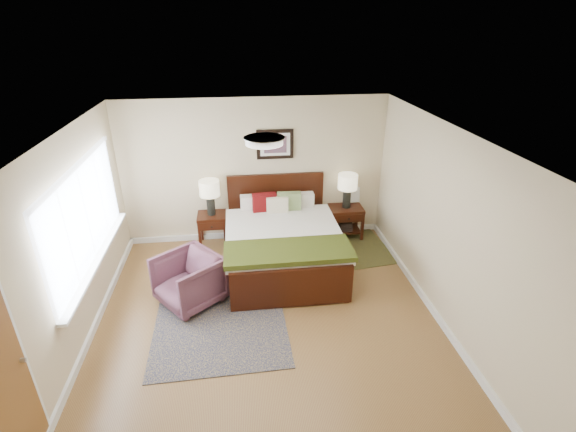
{
  "coord_description": "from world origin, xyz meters",
  "views": [
    {
      "loc": [
        -0.3,
        -4.31,
        3.64
      ],
      "look_at": [
        0.39,
        1.07,
        1.05
      ],
      "focal_mm": 26.0,
      "sensor_mm": 36.0,
      "label": 1
    }
  ],
  "objects_px": {
    "nightstand_right": "(346,219)",
    "lamp_right": "(348,185)",
    "nightstand_left": "(212,221)",
    "armchair": "(189,280)",
    "lamp_left": "(210,191)",
    "rug_persian": "(221,310)",
    "bed": "(283,236)"
  },
  "relations": [
    {
      "from": "nightstand_left",
      "to": "armchair",
      "type": "distance_m",
      "value": 1.64
    },
    {
      "from": "bed",
      "to": "nightstand_right",
      "type": "distance_m",
      "value": 1.5
    },
    {
      "from": "nightstand_left",
      "to": "armchair",
      "type": "height_order",
      "value": "armchair"
    },
    {
      "from": "lamp_right",
      "to": "nightstand_right",
      "type": "bearing_deg",
      "value": -90.0
    },
    {
      "from": "rug_persian",
      "to": "nightstand_left",
      "type": "bearing_deg",
      "value": 93.34
    },
    {
      "from": "nightstand_right",
      "to": "lamp_left",
      "type": "height_order",
      "value": "lamp_left"
    },
    {
      "from": "nightstand_right",
      "to": "lamp_right",
      "type": "relative_size",
      "value": 0.96
    },
    {
      "from": "nightstand_right",
      "to": "armchair",
      "type": "xyz_separation_m",
      "value": [
        -2.63,
        -1.62,
        0.0
      ]
    },
    {
      "from": "nightstand_left",
      "to": "rug_persian",
      "type": "distance_m",
      "value": 1.92
    },
    {
      "from": "armchair",
      "to": "lamp_right",
      "type": "bearing_deg",
      "value": 83.32
    },
    {
      "from": "armchair",
      "to": "bed",
      "type": "bearing_deg",
      "value": 80.97
    },
    {
      "from": "bed",
      "to": "nightstand_left",
      "type": "height_order",
      "value": "bed"
    },
    {
      "from": "armchair",
      "to": "rug_persian",
      "type": "xyz_separation_m",
      "value": [
        0.41,
        -0.24,
        -0.36
      ]
    },
    {
      "from": "lamp_left",
      "to": "lamp_right",
      "type": "xyz_separation_m",
      "value": [
        2.37,
        0.0,
        0.0
      ]
    },
    {
      "from": "nightstand_left",
      "to": "lamp_left",
      "type": "relative_size",
      "value": 0.95
    },
    {
      "from": "bed",
      "to": "lamp_right",
      "type": "bearing_deg",
      "value": 34.38
    },
    {
      "from": "nightstand_left",
      "to": "rug_persian",
      "type": "bearing_deg",
      "value": -85.53
    },
    {
      "from": "armchair",
      "to": "lamp_left",
      "type": "bearing_deg",
      "value": 132.2
    },
    {
      "from": "armchair",
      "to": "rug_persian",
      "type": "distance_m",
      "value": 0.6
    },
    {
      "from": "lamp_left",
      "to": "rug_persian",
      "type": "relative_size",
      "value": 0.25
    },
    {
      "from": "nightstand_right",
      "to": "lamp_right",
      "type": "xyz_separation_m",
      "value": [
        -0.0,
        0.01,
        0.65
      ]
    },
    {
      "from": "bed",
      "to": "lamp_left",
      "type": "distance_m",
      "value": 1.49
    },
    {
      "from": "nightstand_left",
      "to": "nightstand_right",
      "type": "height_order",
      "value": "same"
    },
    {
      "from": "lamp_left",
      "to": "lamp_right",
      "type": "relative_size",
      "value": 1.0
    },
    {
      "from": "armchair",
      "to": "rug_persian",
      "type": "height_order",
      "value": "armchair"
    },
    {
      "from": "nightstand_right",
      "to": "lamp_right",
      "type": "height_order",
      "value": "lamp_right"
    },
    {
      "from": "nightstand_right",
      "to": "lamp_left",
      "type": "xyz_separation_m",
      "value": [
        -2.37,
        0.01,
        0.65
      ]
    },
    {
      "from": "lamp_left",
      "to": "armchair",
      "type": "relative_size",
      "value": 0.77
    },
    {
      "from": "nightstand_left",
      "to": "rug_persian",
      "type": "relative_size",
      "value": 0.24
    },
    {
      "from": "rug_persian",
      "to": "nightstand_right",
      "type": "bearing_deg",
      "value": 38.92
    },
    {
      "from": "nightstand_right",
      "to": "armchair",
      "type": "distance_m",
      "value": 3.09
    },
    {
      "from": "nightstand_right",
      "to": "rug_persian",
      "type": "distance_m",
      "value": 2.92
    }
  ]
}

